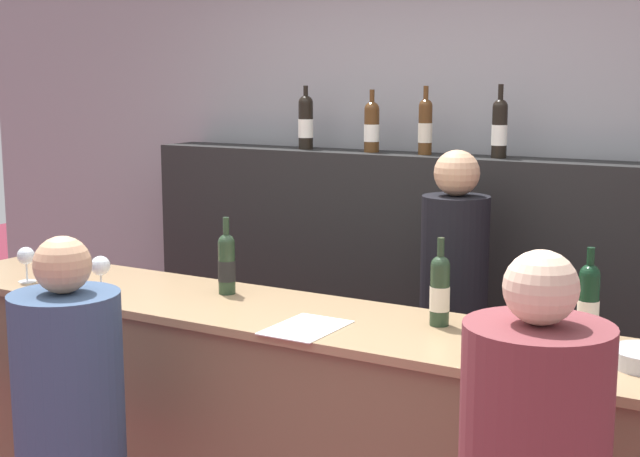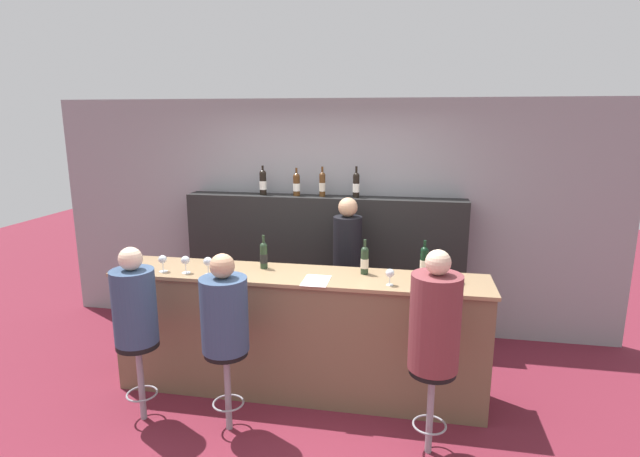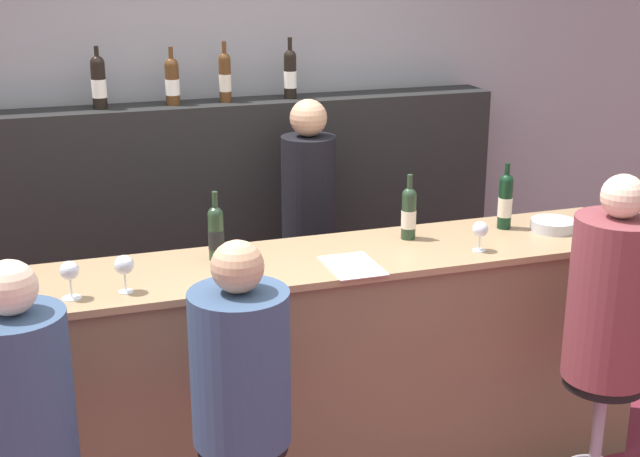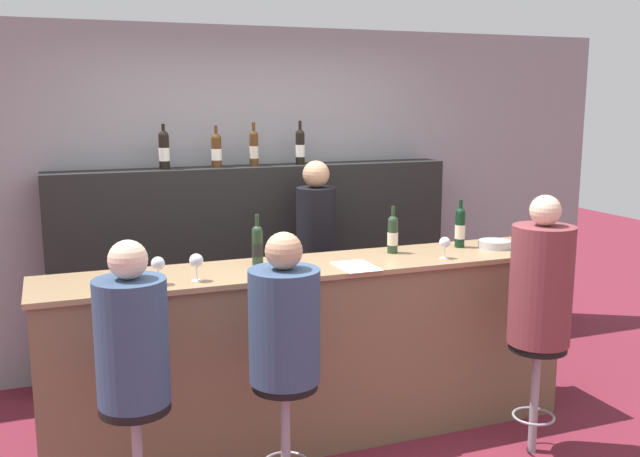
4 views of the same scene
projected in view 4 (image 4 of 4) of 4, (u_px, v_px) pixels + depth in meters
ground_plane at (332, 455)px, 4.18m from camera, size 16.00×16.00×0.00m
wall_back at (249, 198)px, 5.56m from camera, size 6.40×0.05×2.60m
bar_counter at (316, 351)px, 4.33m from camera, size 3.23×0.58×1.10m
back_bar_cabinet at (258, 268)px, 5.45m from camera, size 3.03×0.28×1.57m
wine_bottle_counter_0 at (257, 244)px, 4.19m from camera, size 0.07×0.07×0.30m
wine_bottle_counter_1 at (393, 234)px, 4.51m from camera, size 0.07×0.07×0.30m
wine_bottle_counter_2 at (460, 227)px, 4.68m from camera, size 0.07×0.07×0.32m
wine_bottle_backbar_0 at (164, 150)px, 5.04m from camera, size 0.08×0.08×0.32m
wine_bottle_backbar_1 at (216, 150)px, 5.18m from camera, size 0.08×0.08×0.30m
wine_bottle_backbar_2 at (254, 148)px, 5.27m from camera, size 0.07×0.07×0.32m
wine_bottle_backbar_3 at (300, 146)px, 5.40m from camera, size 0.07×0.07×0.33m
wine_glass_0 at (117, 269)px, 3.67m from camera, size 0.07×0.07×0.15m
wine_glass_1 at (158, 265)px, 3.74m from camera, size 0.07×0.07×0.15m
wine_glass_2 at (196, 261)px, 3.81m from camera, size 0.08×0.08×0.15m
wine_glass_3 at (445, 243)px, 4.36m from camera, size 0.07×0.07×0.13m
metal_bowl at (495, 244)px, 4.67m from camera, size 0.21×0.21×0.05m
tasting_menu at (356, 266)px, 4.16m from camera, size 0.21×0.30×0.00m
bar_stool_left at (137, 434)px, 3.34m from camera, size 0.33×0.33×0.67m
guest_seated_left at (132, 335)px, 3.25m from camera, size 0.33×0.33×0.77m
bar_stool_middle at (285, 410)px, 3.60m from camera, size 0.33×0.33×0.67m
guest_seated_middle at (284, 320)px, 3.51m from camera, size 0.36×0.36×0.76m
bar_stool_right at (536, 369)px, 4.14m from camera, size 0.33×0.33×0.67m
guest_seated_right at (541, 281)px, 4.04m from camera, size 0.35×0.35×0.86m
bartender at (316, 280)px, 5.17m from camera, size 0.29×0.29×1.63m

